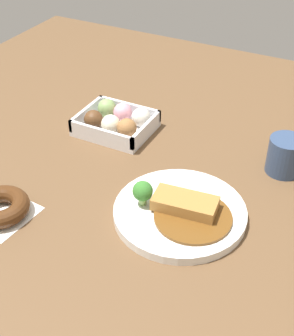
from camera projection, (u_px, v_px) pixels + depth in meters
ground_plane at (145, 197)px, 0.97m from camera, size 1.60×1.60×0.00m
curry_plate at (180, 211)px, 0.92m from camera, size 0.26×0.26×0.07m
donut_box at (116, 122)px, 1.16m from camera, size 0.17×0.14×0.06m
chocolate_ring_donut at (0, 207)px, 0.92m from camera, size 0.13×0.13×0.04m
coffee_mug at (285, 156)px, 1.02m from camera, size 0.08×0.08×0.08m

